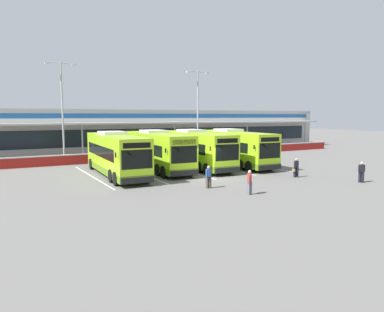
% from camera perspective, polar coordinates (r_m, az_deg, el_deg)
% --- Properties ---
extents(ground_plane, '(200.00, 200.00, 0.00)m').
position_cam_1_polar(ground_plane, '(29.64, 3.29, -3.61)').
color(ground_plane, '#605E5B').
extents(terminal_building, '(70.00, 13.00, 6.00)m').
position_cam_1_polar(terminal_building, '(53.88, -12.33, 3.97)').
color(terminal_building, '#B7B7B2').
rests_on(terminal_building, ground).
extents(red_barrier_wall, '(60.00, 0.40, 1.10)m').
position_cam_1_polar(red_barrier_wall, '(42.38, -7.32, 0.12)').
color(red_barrier_wall, maroon).
rests_on(red_barrier_wall, ground).
extents(coach_bus_leftmost, '(3.39, 12.26, 3.78)m').
position_cam_1_polar(coach_bus_leftmost, '(31.69, -12.03, 0.17)').
color(coach_bus_leftmost, '#9ED11E').
rests_on(coach_bus_leftmost, ground).
extents(coach_bus_left_centre, '(3.39, 12.26, 3.78)m').
position_cam_1_polar(coach_bus_left_centre, '(34.39, -5.52, 0.76)').
color(coach_bus_left_centre, '#9ED11E').
rests_on(coach_bus_left_centre, ground).
extents(coach_bus_centre, '(3.39, 12.26, 3.78)m').
position_cam_1_polar(coach_bus_centre, '(35.81, 0.52, 1.01)').
color(coach_bus_centre, '#9ED11E').
rests_on(coach_bus_centre, ground).
extents(coach_bus_right_centre, '(3.39, 12.26, 3.78)m').
position_cam_1_polar(coach_bus_right_centre, '(37.70, 6.53, 1.24)').
color(coach_bus_right_centre, '#9ED11E').
rests_on(coach_bus_right_centre, ground).
extents(bay_stripe_far_west, '(0.14, 13.00, 0.01)m').
position_cam_1_polar(bay_stripe_far_west, '(31.86, -15.62, -3.13)').
color(bay_stripe_far_west, silver).
rests_on(bay_stripe_far_west, ground).
extents(bay_stripe_west, '(0.14, 13.00, 0.01)m').
position_cam_1_polar(bay_stripe_west, '(33.09, -8.53, -2.62)').
color(bay_stripe_west, silver).
rests_on(bay_stripe_west, ground).
extents(bay_stripe_mid_west, '(0.14, 13.00, 0.01)m').
position_cam_1_polar(bay_stripe_mid_west, '(34.77, -2.05, -2.11)').
color(bay_stripe_mid_west, silver).
rests_on(bay_stripe_mid_west, ground).
extents(bay_stripe_centre, '(0.14, 13.00, 0.01)m').
position_cam_1_polar(bay_stripe_centre, '(36.87, 3.77, -1.64)').
color(bay_stripe_centre, silver).
rests_on(bay_stripe_centre, ground).
extents(bay_stripe_mid_east, '(0.14, 13.00, 0.01)m').
position_cam_1_polar(bay_stripe_mid_east, '(39.30, 8.91, -1.20)').
color(bay_stripe_mid_east, silver).
rests_on(bay_stripe_mid_east, ground).
extents(pedestrian_with_handbag, '(0.64, 0.31, 1.62)m').
position_cam_1_polar(pedestrian_with_handbag, '(31.34, 16.19, -1.72)').
color(pedestrian_with_handbag, black).
rests_on(pedestrian_with_handbag, ground).
extents(pedestrian_in_dark_coat, '(0.53, 0.38, 1.62)m').
position_cam_1_polar(pedestrian_in_dark_coat, '(30.69, 25.33, -2.22)').
color(pedestrian_in_dark_coat, black).
rests_on(pedestrian_in_dark_coat, ground).
extents(pedestrian_child, '(0.47, 0.42, 1.62)m').
position_cam_1_polar(pedestrian_child, '(23.80, 9.12, -4.02)').
color(pedestrian_child, slate).
rests_on(pedestrian_child, ground).
extents(pedestrian_near_bin, '(0.53, 0.32, 1.62)m').
position_cam_1_polar(pedestrian_near_bin, '(25.58, 2.64, -3.22)').
color(pedestrian_near_bin, '#4C4238').
rests_on(pedestrian_near_bin, ground).
extents(lamp_post_west, '(3.24, 0.28, 11.00)m').
position_cam_1_polar(lamp_post_west, '(42.24, -19.91, 7.57)').
color(lamp_post_west, '#9E9EA3').
rests_on(lamp_post_west, ground).
extents(lamp_post_centre, '(3.24, 0.28, 11.00)m').
position_cam_1_polar(lamp_post_centre, '(47.45, 0.92, 7.77)').
color(lamp_post_centre, '#9E9EA3').
rests_on(lamp_post_centre, ground).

